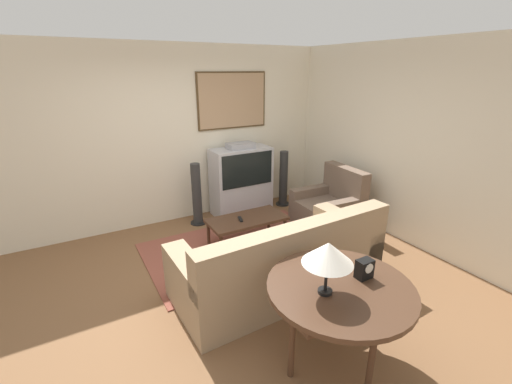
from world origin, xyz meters
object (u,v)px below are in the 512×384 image
(armchair, at_px, (329,209))
(mantel_clock, at_px, (364,269))
(coffee_table, at_px, (247,221))
(table_lamp, at_px, (328,254))
(couch, at_px, (281,263))
(console_table, at_px, (340,293))
(speaker_tower_right, at_px, (283,180))
(tv, at_px, (241,180))
(speaker_tower_left, at_px, (197,196))

(armchair, relative_size, mantel_clock, 5.75)
(coffee_table, xyz_separation_m, table_lamp, (-0.52, -2.21, 0.74))
(mantel_clock, bearing_deg, table_lamp, 179.86)
(couch, bearing_deg, armchair, -149.49)
(console_table, bearing_deg, speaker_tower_right, 63.00)
(armchair, height_order, table_lamp, table_lamp)
(tv, relative_size, mantel_clock, 7.53)
(couch, xyz_separation_m, speaker_tower_right, (1.44, 2.09, 0.15))
(table_lamp, height_order, mantel_clock, table_lamp)
(tv, height_order, speaker_tower_right, tv)
(mantel_clock, distance_m, speaker_tower_left, 3.21)
(armchair, relative_size, speaker_tower_left, 0.94)
(tv, relative_size, coffee_table, 1.12)
(coffee_table, relative_size, mantel_clock, 6.74)
(couch, bearing_deg, coffee_table, -100.70)
(armchair, bearing_deg, coffee_table, -93.13)
(speaker_tower_left, relative_size, speaker_tower_right, 1.00)
(tv, bearing_deg, armchair, -52.26)
(console_table, relative_size, speaker_tower_right, 1.16)
(speaker_tower_right, bearing_deg, speaker_tower_left, 180.00)
(couch, bearing_deg, mantel_clock, 91.14)
(coffee_table, xyz_separation_m, speaker_tower_left, (-0.37, 0.97, 0.12))
(coffee_table, distance_m, mantel_clock, 2.26)
(tv, bearing_deg, couch, -106.16)
(couch, xyz_separation_m, console_table, (-0.18, -1.08, 0.36))
(speaker_tower_right, bearing_deg, mantel_clock, -113.49)
(console_table, height_order, speaker_tower_right, speaker_tower_right)
(console_table, bearing_deg, table_lamp, -178.25)
(couch, height_order, table_lamp, table_lamp)
(speaker_tower_right, bearing_deg, tv, 175.89)
(couch, relative_size, speaker_tower_left, 2.35)
(tv, relative_size, armchair, 1.31)
(tv, height_order, console_table, tv)
(tv, height_order, mantel_clock, tv)
(tv, bearing_deg, speaker_tower_left, -175.89)
(tv, xyz_separation_m, console_table, (-0.80, -3.23, 0.11))
(couch, relative_size, armchair, 2.51)
(couch, distance_m, mantel_clock, 1.20)
(armchair, distance_m, table_lamp, 2.89)
(couch, relative_size, mantel_clock, 14.43)
(speaker_tower_left, bearing_deg, mantel_clock, -85.55)
(speaker_tower_left, bearing_deg, tv, 4.11)
(table_lamp, bearing_deg, coffee_table, 76.78)
(couch, xyz_separation_m, table_lamp, (-0.34, -1.08, 0.76))
(tv, relative_size, couch, 0.52)
(couch, xyz_separation_m, speaker_tower_left, (-0.19, 2.09, 0.15))
(speaker_tower_left, bearing_deg, speaker_tower_right, 0.00)
(console_table, relative_size, table_lamp, 2.73)
(mantel_clock, xyz_separation_m, speaker_tower_right, (1.38, 3.18, -0.36))
(coffee_table, xyz_separation_m, mantel_clock, (-0.12, -2.21, 0.49))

